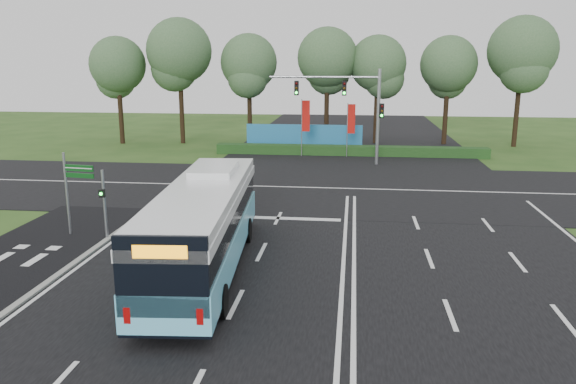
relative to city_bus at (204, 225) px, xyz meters
name	(u,v)px	position (x,y,z in m)	size (l,w,h in m)	color
ground	(344,256)	(5.01, 2.20, -1.74)	(120.00, 120.00, 0.00)	#284B19
road_main	(344,256)	(5.01, 2.20, -1.72)	(20.00, 120.00, 0.04)	black
road_cross	(348,189)	(5.01, 14.20, -1.72)	(120.00, 14.00, 0.05)	black
bike_path	(2,269)	(-7.49, -0.80, -1.71)	(5.00, 18.00, 0.06)	black
kerb_strip	(64,271)	(-5.09, -0.80, -1.68)	(0.25, 18.00, 0.12)	gray
city_bus	(204,225)	(0.00, 0.00, 0.00)	(3.48, 12.21, 3.46)	#6ED8FE
pedestrian_signal	(104,202)	(-5.19, 3.08, -0.07)	(0.28, 0.40, 3.06)	gray
street_sign	(73,184)	(-6.77, 3.55, 0.61)	(1.43, 0.27, 3.70)	gray
banner_flag_left	(305,119)	(1.36, 25.79, 1.25)	(0.68, 0.13, 4.59)	gray
banner_flag_mid	(350,122)	(4.98, 25.83, 1.09)	(0.64, 0.07, 4.33)	gray
traffic_light_gantry	(354,101)	(5.21, 22.70, 2.92)	(8.41, 0.28, 7.00)	gray
hedge	(350,151)	(5.01, 26.70, -1.34)	(22.00, 1.20, 0.80)	#183B15
blue_hoarding	(304,137)	(1.01, 29.20, -0.64)	(10.00, 0.30, 2.20)	#1D6BA0
eucalyptus_row	(320,58)	(2.10, 33.08, 6.04)	(41.43, 7.97, 11.43)	black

